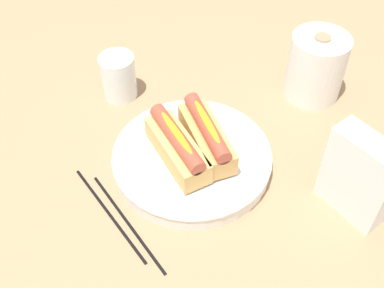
{
  "coord_description": "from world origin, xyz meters",
  "views": [
    {
      "loc": [
        0.41,
        -0.35,
        0.63
      ],
      "look_at": [
        0.01,
        0.01,
        0.05
      ],
      "focal_mm": 44.48,
      "sensor_mm": 36.0,
      "label": 1
    }
  ],
  "objects_px": {
    "hotdog_back": "(207,135)",
    "chopstick_near": "(128,222)",
    "water_glass": "(119,79)",
    "chopstick_far": "(110,214)",
    "napkin_box": "(359,177)",
    "hotdog_front": "(177,146)",
    "serving_bowl": "(192,158)",
    "paper_towel_roll": "(316,67)"
  },
  "relations": [
    {
      "from": "napkin_box",
      "to": "water_glass",
      "type": "bearing_deg",
      "value": -162.92
    },
    {
      "from": "napkin_box",
      "to": "chopstick_far",
      "type": "xyz_separation_m",
      "value": [
        -0.24,
        -0.3,
        -0.07
      ]
    },
    {
      "from": "hotdog_front",
      "to": "hotdog_back",
      "type": "distance_m",
      "value": 0.06
    },
    {
      "from": "paper_towel_roll",
      "to": "chopstick_near",
      "type": "xyz_separation_m",
      "value": [
        0.0,
        -0.46,
        -0.06
      ]
    },
    {
      "from": "water_glass",
      "to": "chopstick_far",
      "type": "height_order",
      "value": "water_glass"
    },
    {
      "from": "serving_bowl",
      "to": "hotdog_back",
      "type": "xyz_separation_m",
      "value": [
        0.01,
        0.03,
        0.04
      ]
    },
    {
      "from": "serving_bowl",
      "to": "napkin_box",
      "type": "distance_m",
      "value": 0.27
    },
    {
      "from": "serving_bowl",
      "to": "paper_towel_roll",
      "type": "distance_m",
      "value": 0.31
    },
    {
      "from": "napkin_box",
      "to": "chopstick_far",
      "type": "height_order",
      "value": "napkin_box"
    },
    {
      "from": "serving_bowl",
      "to": "chopstick_near",
      "type": "distance_m",
      "value": 0.16
    },
    {
      "from": "hotdog_back",
      "to": "water_glass",
      "type": "height_order",
      "value": "hotdog_back"
    },
    {
      "from": "water_glass",
      "to": "chopstick_far",
      "type": "distance_m",
      "value": 0.3
    },
    {
      "from": "hotdog_back",
      "to": "chopstick_near",
      "type": "relative_size",
      "value": 0.72
    },
    {
      "from": "hotdog_front",
      "to": "chopstick_near",
      "type": "xyz_separation_m",
      "value": [
        0.03,
        -0.13,
        -0.06
      ]
    },
    {
      "from": "water_glass",
      "to": "chopstick_far",
      "type": "xyz_separation_m",
      "value": [
        0.23,
        -0.19,
        -0.04
      ]
    },
    {
      "from": "hotdog_back",
      "to": "chopstick_far",
      "type": "height_order",
      "value": "hotdog_back"
    },
    {
      "from": "serving_bowl",
      "to": "chopstick_near",
      "type": "xyz_separation_m",
      "value": [
        0.02,
        -0.16,
        -0.02
      ]
    },
    {
      "from": "napkin_box",
      "to": "hotdog_front",
      "type": "bearing_deg",
      "value": -143.13
    },
    {
      "from": "napkin_box",
      "to": "paper_towel_roll",
      "type": "bearing_deg",
      "value": 144.73
    },
    {
      "from": "serving_bowl",
      "to": "paper_towel_roll",
      "type": "relative_size",
      "value": 2.04
    },
    {
      "from": "paper_towel_roll",
      "to": "napkin_box",
      "type": "bearing_deg",
      "value": -39.54
    },
    {
      "from": "hotdog_front",
      "to": "water_glass",
      "type": "distance_m",
      "value": 0.23
    },
    {
      "from": "chopstick_near",
      "to": "chopstick_far",
      "type": "height_order",
      "value": "same"
    },
    {
      "from": "hotdog_back",
      "to": "chopstick_near",
      "type": "distance_m",
      "value": 0.19
    },
    {
      "from": "napkin_box",
      "to": "chopstick_far",
      "type": "distance_m",
      "value": 0.39
    },
    {
      "from": "water_glass",
      "to": "napkin_box",
      "type": "distance_m",
      "value": 0.48
    },
    {
      "from": "napkin_box",
      "to": "chopstick_far",
      "type": "relative_size",
      "value": 0.68
    },
    {
      "from": "serving_bowl",
      "to": "hotdog_front",
      "type": "relative_size",
      "value": 1.74
    },
    {
      "from": "serving_bowl",
      "to": "hotdog_back",
      "type": "height_order",
      "value": "hotdog_back"
    },
    {
      "from": "serving_bowl",
      "to": "hotdog_front",
      "type": "height_order",
      "value": "hotdog_front"
    },
    {
      "from": "hotdog_front",
      "to": "chopstick_far",
      "type": "distance_m",
      "value": 0.15
    },
    {
      "from": "water_glass",
      "to": "chopstick_near",
      "type": "height_order",
      "value": "water_glass"
    },
    {
      "from": "chopstick_near",
      "to": "chopstick_far",
      "type": "distance_m",
      "value": 0.03
    },
    {
      "from": "hotdog_back",
      "to": "chopstick_far",
      "type": "relative_size",
      "value": 0.72
    },
    {
      "from": "serving_bowl",
      "to": "hotdog_front",
      "type": "bearing_deg",
      "value": -105.2
    },
    {
      "from": "serving_bowl",
      "to": "hotdog_front",
      "type": "xyz_separation_m",
      "value": [
        -0.01,
        -0.03,
        0.04
      ]
    },
    {
      "from": "hotdog_back",
      "to": "napkin_box",
      "type": "bearing_deg",
      "value": 24.05
    },
    {
      "from": "water_glass",
      "to": "chopstick_near",
      "type": "distance_m",
      "value": 0.31
    },
    {
      "from": "hotdog_front",
      "to": "chopstick_near",
      "type": "bearing_deg",
      "value": -78.08
    },
    {
      "from": "paper_towel_roll",
      "to": "hotdog_back",
      "type": "bearing_deg",
      "value": -92.21
    },
    {
      "from": "hotdog_back",
      "to": "water_glass",
      "type": "relative_size",
      "value": 1.75
    },
    {
      "from": "serving_bowl",
      "to": "chopstick_far",
      "type": "xyz_separation_m",
      "value": [
        -0.01,
        -0.17,
        -0.02
      ]
    }
  ]
}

